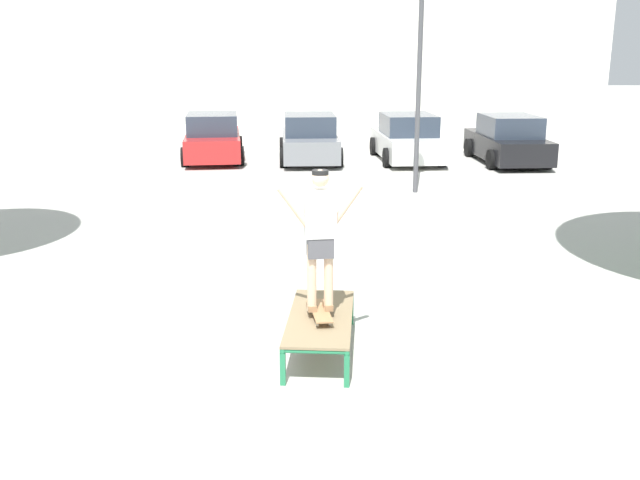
# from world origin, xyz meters

# --- Properties ---
(ground_plane) EXTENTS (120.00, 120.00, 0.00)m
(ground_plane) POSITION_xyz_m (0.00, 0.00, 0.00)
(ground_plane) COLOR #B7B5AD
(skate_box) EXTENTS (0.89, 1.95, 0.46)m
(skate_box) POSITION_xyz_m (0.47, 0.23, 0.41)
(skate_box) COLOR #237A4C
(skate_box) RESTS_ON ground
(skateboard) EXTENTS (0.31, 0.82, 0.09)m
(skateboard) POSITION_xyz_m (0.47, 0.18, 0.54)
(skateboard) COLOR #9E754C
(skateboard) RESTS_ON skate_box
(skater) EXTENTS (1.00, 0.32, 1.69)m
(skater) POSITION_xyz_m (0.47, 0.19, 1.53)
(skater) COLOR beige
(skater) RESTS_ON skateboard
(car_red) EXTENTS (2.31, 4.38, 1.50)m
(car_red) POSITION_xyz_m (-3.00, 15.38, 0.69)
(car_red) COLOR red
(car_red) RESTS_ON ground
(car_grey) EXTENTS (2.09, 4.29, 1.50)m
(car_grey) POSITION_xyz_m (0.13, 15.17, 0.69)
(car_grey) COLOR slate
(car_grey) RESTS_ON ground
(car_white) EXTENTS (2.18, 4.33, 1.50)m
(car_white) POSITION_xyz_m (3.26, 15.19, 0.69)
(car_white) COLOR silver
(car_white) RESTS_ON ground
(car_black) EXTENTS (2.10, 4.29, 1.50)m
(car_black) POSITION_xyz_m (6.38, 14.81, 0.69)
(car_black) COLOR black
(car_black) RESTS_ON ground
(light_post) EXTENTS (0.36, 0.36, 5.83)m
(light_post) POSITION_xyz_m (2.88, 10.06, 3.83)
(light_post) COLOR #4C4C51
(light_post) RESTS_ON ground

